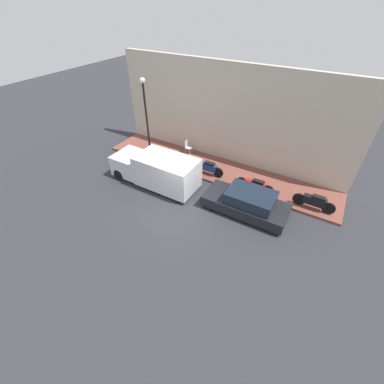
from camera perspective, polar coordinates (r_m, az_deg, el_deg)
The scene contains 10 objects.
ground_plane at distance 13.38m, azimuth -3.41°, elevation -4.04°, with size 60.00×60.00×0.00m, color #2D2D33.
sidewalk at distance 16.37m, azimuth 5.06°, elevation 5.11°, with size 2.74×14.97×0.15m.
building_facade at distance 16.26m, azimuth 8.15°, elevation 16.38°, with size 0.30×14.97×6.05m.
parked_car at distance 13.16m, azimuth 12.08°, elevation -2.27°, with size 1.82×4.23×1.29m.
delivery_van at distance 14.83m, azimuth -8.07°, elevation 5.05°, with size 1.94×5.23×1.88m.
motorcycle_red at distance 14.52m, azimuth 13.87°, elevation 1.56°, with size 0.30×2.15×0.75m.
motorcycle_blue at distance 15.54m, azimuth 3.45°, elevation 5.52°, with size 0.30×2.11×0.83m.
motorcycle_black at distance 14.33m, azimuth 25.55°, elevation -1.93°, with size 0.30×2.07×0.84m.
streetlamp at distance 16.32m, azimuth -10.24°, elevation 17.40°, with size 0.32×0.32×5.05m.
cafe_chair at distance 17.63m, azimuth -0.95°, elevation 10.15°, with size 0.40×0.40×0.96m.
Camera 1 is at (-8.10, -5.70, 8.99)m, focal length 24.00 mm.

